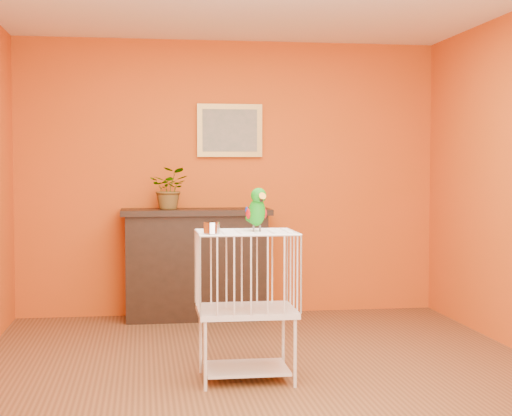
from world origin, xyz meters
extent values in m
plane|color=brown|center=(0.00, 0.00, 0.00)|extent=(4.50, 4.50, 0.00)
plane|color=#D35013|center=(0.00, 2.25, 1.30)|extent=(4.00, 0.00, 4.00)
plane|color=#D35013|center=(0.00, -2.25, 1.30)|extent=(4.00, 0.00, 4.00)
cube|color=black|center=(-0.34, 2.02, 0.48)|extent=(1.29, 0.43, 0.96)
cube|color=black|center=(-0.34, 2.02, 0.99)|extent=(1.37, 0.49, 0.05)
cube|color=black|center=(-0.34, 1.82, 0.48)|extent=(0.90, 0.02, 0.48)
cube|color=maroon|center=(-0.60, 1.96, 0.37)|extent=(0.05, 0.19, 0.30)
cube|color=#314E27|center=(-0.52, 1.96, 0.37)|extent=(0.05, 0.19, 0.30)
cube|color=maroon|center=(-0.42, 1.96, 0.37)|extent=(0.05, 0.19, 0.30)
cube|color=#314E27|center=(-0.31, 1.96, 0.37)|extent=(0.05, 0.19, 0.30)
cube|color=maroon|center=(-0.21, 1.96, 0.37)|extent=(0.05, 0.19, 0.30)
imported|color=#26722D|center=(-0.57, 2.07, 1.17)|extent=(0.41, 0.44, 0.30)
cube|color=#BC9243|center=(0.00, 2.22, 1.75)|extent=(0.62, 0.03, 0.50)
cube|color=gray|center=(0.00, 2.21, 1.75)|extent=(0.52, 0.01, 0.40)
cube|color=white|center=(-0.15, -0.13, 0.08)|extent=(0.54, 0.42, 0.02)
cube|color=white|center=(-0.15, -0.13, 0.46)|extent=(0.64, 0.49, 0.04)
cube|color=white|center=(-0.15, -0.13, 0.98)|extent=(0.64, 0.49, 0.01)
cylinder|color=white|center=(-0.44, -0.35, 0.22)|extent=(0.02, 0.02, 0.44)
cylinder|color=white|center=(0.13, -0.35, 0.22)|extent=(0.02, 0.02, 0.44)
cylinder|color=white|center=(-0.44, 0.09, 0.22)|extent=(0.02, 0.02, 0.44)
cylinder|color=white|center=(0.13, 0.09, 0.22)|extent=(0.02, 0.02, 0.44)
cylinder|color=silver|center=(-0.39, -0.31, 1.02)|extent=(0.10, 0.10, 0.07)
cylinder|color=#59544C|center=(-0.10, -0.13, 1.00)|extent=(0.01, 0.01, 0.04)
cylinder|color=#59544C|center=(-0.06, -0.12, 1.00)|extent=(0.01, 0.01, 0.04)
ellipsoid|color=#108D10|center=(-0.08, -0.12, 1.11)|extent=(0.14, 0.18, 0.21)
ellipsoid|color=#108D10|center=(-0.07, -0.15, 1.22)|extent=(0.12, 0.13, 0.10)
cone|color=orange|center=(-0.06, -0.20, 1.21)|extent=(0.06, 0.08, 0.07)
cone|color=black|center=(-0.07, -0.19, 1.19)|extent=(0.03, 0.03, 0.03)
sphere|color=black|center=(-0.10, -0.18, 1.23)|extent=(0.01, 0.01, 0.01)
sphere|color=black|center=(-0.04, -0.16, 1.23)|extent=(0.01, 0.01, 0.01)
ellipsoid|color=#A50C0C|center=(-0.14, -0.12, 1.10)|extent=(0.04, 0.06, 0.07)
ellipsoid|color=navy|center=(-0.03, -0.10, 1.10)|extent=(0.04, 0.06, 0.07)
cone|color=#108D10|center=(-0.10, -0.05, 1.04)|extent=(0.09, 0.15, 0.11)
camera|label=1|loc=(-0.82, -5.19, 1.40)|focal=55.00mm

